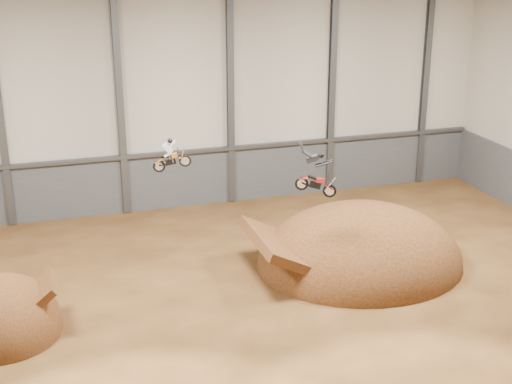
% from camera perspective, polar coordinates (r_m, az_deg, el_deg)
% --- Properties ---
extents(floor, '(40.00, 40.00, 0.00)m').
position_cam_1_polar(floor, '(31.77, -0.60, -10.14)').
color(floor, '#442812').
rests_on(floor, ground).
extents(back_wall, '(40.00, 0.10, 14.00)m').
position_cam_1_polar(back_wall, '(43.13, -6.44, 7.66)').
color(back_wall, beige).
rests_on(back_wall, ground).
extents(lower_band_back, '(39.80, 0.18, 3.50)m').
position_cam_1_polar(lower_band_back, '(44.38, -6.17, 0.98)').
color(lower_band_back, '#4C4E53').
rests_on(lower_band_back, ground).
extents(steel_rail, '(39.80, 0.35, 0.20)m').
position_cam_1_polar(steel_rail, '(43.71, -6.21, 3.16)').
color(steel_rail, '#47494F').
rests_on(steel_rail, lower_band_back).
extents(steel_column_2, '(0.40, 0.36, 13.90)m').
position_cam_1_polar(steel_column_2, '(42.45, -10.84, 7.25)').
color(steel_column_2, '#47494F').
rests_on(steel_column_2, ground).
extents(steel_column_3, '(0.40, 0.36, 13.90)m').
position_cam_1_polar(steel_column_3, '(43.67, -2.06, 7.91)').
color(steel_column_3, '#47494F').
rests_on(steel_column_3, ground).
extents(steel_column_4, '(0.40, 0.36, 13.90)m').
position_cam_1_polar(steel_column_4, '(45.85, 6.09, 8.36)').
color(steel_column_4, '#47494F').
rests_on(steel_column_4, ground).
extents(steel_column_5, '(0.40, 0.36, 13.90)m').
position_cam_1_polar(steel_column_5, '(48.84, 13.38, 8.63)').
color(steel_column_5, '#47494F').
rests_on(steel_column_5, ground).
extents(takeoff_ramp, '(4.81, 5.55, 4.81)m').
position_cam_1_polar(takeoff_ramp, '(32.71, -19.41, -10.43)').
color(takeoff_ramp, '#3D200F').
rests_on(takeoff_ramp, ground).
extents(landing_ramp, '(10.71, 9.47, 6.18)m').
position_cam_1_polar(landing_ramp, '(37.22, 8.28, -5.72)').
color(landing_ramp, '#3D200F').
rests_on(landing_ramp, ground).
extents(fmx_rider_a, '(2.15, 1.02, 1.93)m').
position_cam_1_polar(fmx_rider_a, '(33.44, -6.67, 3.16)').
color(fmx_rider_a, orange).
extents(fmx_rider_b, '(3.03, 1.80, 2.71)m').
position_cam_1_polar(fmx_rider_b, '(32.06, 4.70, 1.72)').
color(fmx_rider_b, red).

